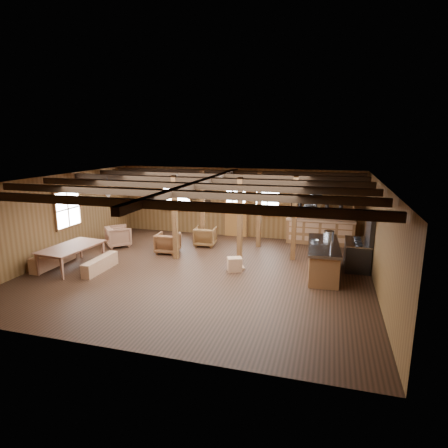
{
  "coord_description": "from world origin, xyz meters",
  "views": [
    {
      "loc": [
        3.65,
        -10.16,
        3.96
      ],
      "look_at": [
        0.47,
        1.03,
        1.29
      ],
      "focal_mm": 30.0,
      "sensor_mm": 36.0,
      "label": 1
    }
  ],
  "objects_px": {
    "kitchen_island": "(323,259)",
    "commercial_range": "(359,249)",
    "armchair_a": "(168,243)",
    "armchair_c": "(118,236)",
    "dining_table": "(73,257)",
    "armchair_b": "(205,236)"
  },
  "relations": [
    {
      "from": "kitchen_island",
      "to": "armchair_a",
      "type": "relative_size",
      "value": 3.26
    },
    {
      "from": "kitchen_island",
      "to": "commercial_range",
      "type": "bearing_deg",
      "value": 37.37
    },
    {
      "from": "armchair_a",
      "to": "armchair_c",
      "type": "distance_m",
      "value": 2.14
    },
    {
      "from": "dining_table",
      "to": "armchair_a",
      "type": "height_order",
      "value": "armchair_a"
    },
    {
      "from": "armchair_a",
      "to": "armchair_b",
      "type": "height_order",
      "value": "armchair_a"
    },
    {
      "from": "commercial_range",
      "to": "armchair_c",
      "type": "bearing_deg",
      "value": 179.42
    },
    {
      "from": "armchair_a",
      "to": "armchair_c",
      "type": "xyz_separation_m",
      "value": [
        -2.12,
        0.26,
        0.03
      ]
    },
    {
      "from": "armchair_a",
      "to": "armchair_b",
      "type": "distance_m",
      "value": 1.58
    },
    {
      "from": "kitchen_island",
      "to": "dining_table",
      "type": "relative_size",
      "value": 1.26
    },
    {
      "from": "dining_table",
      "to": "armchair_a",
      "type": "bearing_deg",
      "value": -38.44
    },
    {
      "from": "kitchen_island",
      "to": "armchair_b",
      "type": "xyz_separation_m",
      "value": [
        -4.34,
        1.96,
        -0.12
      ]
    },
    {
      "from": "dining_table",
      "to": "armchair_a",
      "type": "distance_m",
      "value": 3.15
    },
    {
      "from": "kitchen_island",
      "to": "commercial_range",
      "type": "xyz_separation_m",
      "value": [
        1.06,
        0.91,
        0.12
      ]
    },
    {
      "from": "kitchen_island",
      "to": "armchair_a",
      "type": "bearing_deg",
      "value": 169.14
    },
    {
      "from": "commercial_range",
      "to": "dining_table",
      "type": "height_order",
      "value": "commercial_range"
    },
    {
      "from": "kitchen_island",
      "to": "armchair_a",
      "type": "height_order",
      "value": "kitchen_island"
    },
    {
      "from": "kitchen_island",
      "to": "armchair_c",
      "type": "xyz_separation_m",
      "value": [
        -7.45,
        0.99,
        -0.1
      ]
    },
    {
      "from": "armchair_b",
      "to": "dining_table",
      "type": "bearing_deg",
      "value": 43.19
    },
    {
      "from": "commercial_range",
      "to": "armchair_a",
      "type": "height_order",
      "value": "commercial_range"
    },
    {
      "from": "dining_table",
      "to": "armchair_b",
      "type": "distance_m",
      "value": 4.73
    },
    {
      "from": "kitchen_island",
      "to": "armchair_a",
      "type": "xyz_separation_m",
      "value": [
        -5.32,
        0.73,
        -0.12
      ]
    },
    {
      "from": "armchair_b",
      "to": "armchair_c",
      "type": "distance_m",
      "value": 3.26
    }
  ]
}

